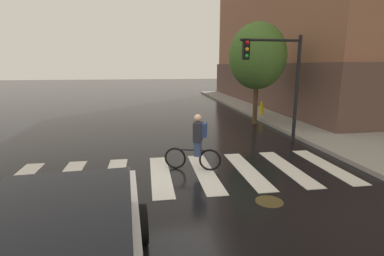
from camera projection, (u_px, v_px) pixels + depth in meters
ground_plane at (176, 174)px, 8.36m from camera, size 120.00×120.00×0.00m
crosswalk_stripes at (183, 174)px, 8.39m from camera, size 9.55×3.21×0.01m
manhole_cover at (269, 201)px, 6.68m from camera, size 0.64×0.64×0.01m
cyclist at (197, 143)px, 8.54m from camera, size 1.64×0.60×1.69m
traffic_light_near at (278, 71)px, 11.26m from camera, size 2.47×0.28×4.20m
fire_hydrant at (262, 108)px, 17.68m from camera, size 0.33×0.22×0.78m
street_tree_near at (257, 56)px, 14.86m from camera, size 2.93×2.93×5.22m
corner_building at (359, 6)px, 22.86m from camera, size 17.43×21.64×15.43m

